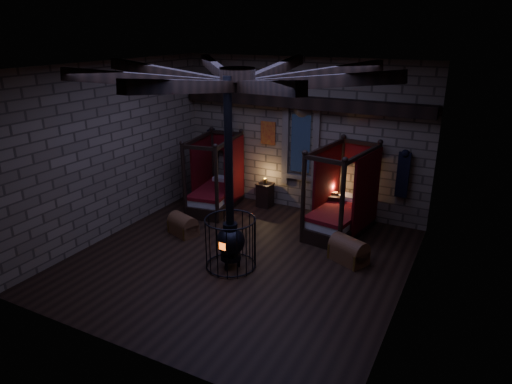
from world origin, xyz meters
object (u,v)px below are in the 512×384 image
at_px(trunk_right, 349,251).
at_px(stove, 230,239).
at_px(bed_right, 341,212).
at_px(trunk_left, 183,225).
at_px(bed_left, 216,191).

distance_m(trunk_right, stove, 2.64).
relative_size(bed_right, trunk_right, 2.38).
bearing_deg(bed_right, trunk_left, -141.81).
distance_m(bed_left, stove, 3.53).
bearing_deg(trunk_right, bed_left, -173.28).
height_order(trunk_left, trunk_right, trunk_right).
bearing_deg(stove, trunk_left, 159.37).
bearing_deg(bed_left, trunk_right, -26.77).
height_order(trunk_right, stove, stove).
bearing_deg(stove, trunk_right, 36.71).
xyz_separation_m(bed_right, stove, (-1.56, -2.84, 0.12)).
distance_m(bed_right, stove, 3.24).
height_order(bed_left, stove, stove).
height_order(bed_left, trunk_right, bed_left).
bearing_deg(trunk_left, bed_left, 116.08).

